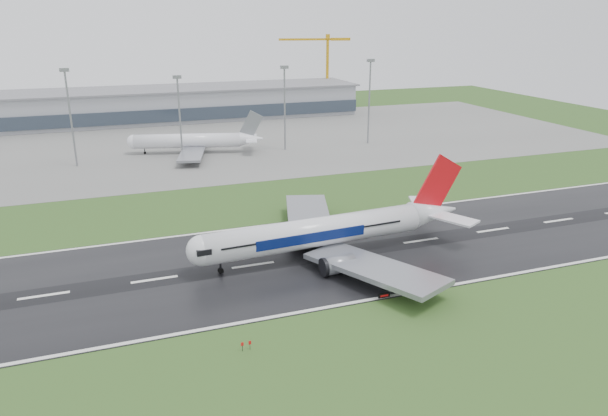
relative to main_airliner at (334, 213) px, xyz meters
name	(u,v)px	position (x,y,z in m)	size (l,w,h in m)	color
ground	(155,280)	(-38.13, 0.01, -9.51)	(520.00, 520.00, 0.00)	#294B1B
runway	(155,280)	(-38.13, 0.01, -9.46)	(400.00, 45.00, 0.10)	black
apron	(124,148)	(-38.13, 125.01, -9.47)	(400.00, 130.00, 0.08)	slate
terminal	(116,107)	(-38.13, 185.01, -2.01)	(240.00, 36.00, 15.00)	gray
main_airliner	(334,213)	(0.00, 0.00, 0.00)	(63.73, 60.70, 18.82)	silver
parked_airliner	(193,133)	(-13.22, 106.45, -1.82)	(51.93, 48.35, 15.22)	white
tower_crane	(327,71)	(78.99, 200.01, 10.69)	(40.60, 2.21, 40.41)	orange
runway_sign	(384,296)	(0.87, -22.07, -8.99)	(2.30, 0.26, 1.04)	black
floodmast_2	(71,120)	(-54.67, 100.01, 6.51)	(0.64, 0.64, 32.04)	gray
floodmast_3	(180,119)	(-18.41, 100.01, 4.77)	(0.64, 0.64, 28.55)	gray
floodmast_4	(285,110)	(21.18, 100.01, 5.90)	(0.64, 0.64, 30.82)	gray
floodmast_5	(369,104)	(56.78, 100.01, 6.69)	(0.64, 0.64, 32.41)	gray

